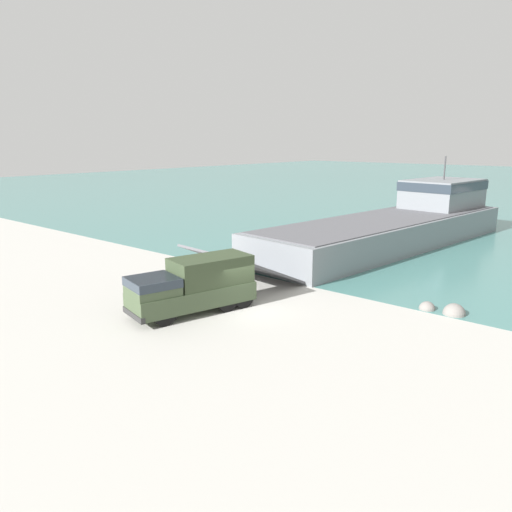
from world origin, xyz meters
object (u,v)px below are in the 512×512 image
object	(u,v)px
landing_craft	(400,222)
soldier_on_ramp	(161,287)
mooring_bollard	(217,263)
military_truck	(193,285)

from	to	relation	value
landing_craft	soldier_on_ramp	size ratio (longest dim) A/B	21.16
soldier_on_ramp	mooring_bollard	distance (m)	8.66
landing_craft	mooring_bollard	size ratio (longest dim) A/B	42.29
soldier_on_ramp	mooring_bollard	bearing A→B (deg)	29.27
landing_craft	military_truck	bearing A→B (deg)	-84.62
military_truck	mooring_bollard	bearing A→B (deg)	-128.78
soldier_on_ramp	mooring_bollard	size ratio (longest dim) A/B	2.00
soldier_on_ramp	mooring_bollard	world-z (taller)	soldier_on_ramp
military_truck	mooring_bollard	size ratio (longest dim) A/B	8.73
military_truck	soldier_on_ramp	world-z (taller)	military_truck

